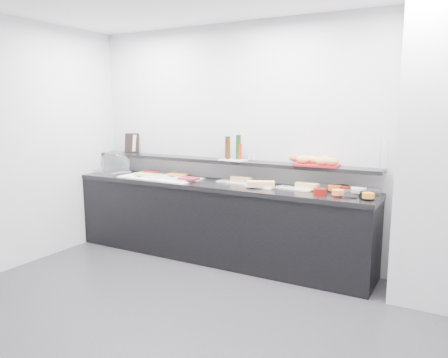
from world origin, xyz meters
The scene contains 57 objects.
ground centered at (0.00, 0.00, 0.00)m, with size 5.00×5.00×0.00m, color #2D2D30.
back_wall centered at (0.00, 2.00, 1.35)m, with size 5.00×0.02×2.70m, color silver.
column centered at (1.50, 1.65, 1.35)m, with size 0.50×0.50×2.70m, color silver.
buffet_cabinet centered at (-0.70, 1.70, 0.42)m, with size 3.60×0.60×0.85m, color black.
counter_top centered at (-0.70, 1.70, 0.88)m, with size 3.62×0.62×0.05m, color black.
wall_shelf centered at (-0.70, 1.88, 1.13)m, with size 3.60×0.25×0.04m, color black.
cloche_base centered at (-2.25, 1.68, 0.92)m, with size 0.44×0.29×0.04m, color #BBBCC2.
cloche_dome centered at (-2.22, 1.72, 1.03)m, with size 0.40×0.26×0.34m, color white.
linen_runner centered at (-1.45, 1.66, 0.91)m, with size 1.00×0.47×0.01m, color white.
platter_meat_a centered at (-1.72, 1.79, 0.92)m, with size 0.33×0.22×0.01m, color silver.
food_meat_a centered at (-1.70, 1.81, 0.94)m, with size 0.19×0.12×0.02m, color maroon.
platter_salmon centered at (-1.34, 1.86, 0.92)m, with size 0.26×0.17×0.01m, color white.
food_salmon centered at (-1.29, 1.78, 0.94)m, with size 0.23×0.14×0.02m, color orange.
platter_cheese centered at (-1.45, 1.57, 0.92)m, with size 0.31×0.20×0.01m, color white.
food_cheese centered at (-1.64, 1.59, 0.94)m, with size 0.21×0.14×0.02m, color #E6E259.
platter_meat_b centered at (-1.13, 1.60, 0.92)m, with size 0.29×0.19×0.01m, color silver.
food_meat_b centered at (-0.99, 1.59, 0.94)m, with size 0.22×0.14×0.02m, color maroon.
sandwich_plate_left centered at (-0.52, 1.81, 0.91)m, with size 0.39×0.17×0.01m, color white.
sandwich_food_left centered at (-0.42, 1.80, 0.94)m, with size 0.25×0.10×0.06m, color tan.
tongs_left centered at (-0.58, 1.74, 0.92)m, with size 0.01×0.01×0.16m, color #B3B6BA.
sandwich_plate_mid centered at (-0.13, 1.68, 0.91)m, with size 0.32×0.14×0.01m, color white.
sandwich_food_mid centered at (-0.11, 1.65, 0.94)m, with size 0.29×0.11×0.06m, color #E4AE77.
tongs_mid centered at (-0.17, 1.66, 0.92)m, with size 0.01×0.01×0.16m, color #B1B4B8.
sandwich_plate_right centered at (0.22, 1.78, 0.91)m, with size 0.40×0.17×0.01m, color silver.
sandwich_food_right centered at (0.36, 1.78, 0.94)m, with size 0.24×0.09×0.06m, color #D9BE71.
tongs_right centered at (0.10, 1.76, 0.92)m, with size 0.01×0.01×0.16m, color silver.
bowl_glass_fruit centered at (0.53, 1.82, 0.94)m, with size 0.18×0.18×0.07m, color silver.
fill_glass_fruit centered at (0.64, 1.79, 0.95)m, with size 0.14×0.14×0.05m, color #CD581C.
bowl_black_jam centered at (0.69, 1.84, 0.94)m, with size 0.16×0.16×0.07m, color black.
fill_black_jam centered at (0.76, 1.78, 0.95)m, with size 0.10×0.10×0.05m, color #5C170D.
bowl_glass_cream centered at (1.01, 1.81, 0.94)m, with size 0.16×0.16×0.07m, color white.
fill_glass_cream centered at (0.88, 1.80, 0.95)m, with size 0.16×0.16×0.05m, color white.
bowl_red_jam centered at (0.56, 1.56, 0.94)m, with size 0.12×0.12×0.07m, color maroon.
fill_red_jam centered at (0.56, 1.56, 0.95)m, with size 0.12×0.12×0.05m, color #59130C.
bowl_glass_salmon centered at (0.84, 1.59, 0.94)m, with size 0.15×0.15×0.07m, color white.
fill_glass_salmon centered at (0.73, 1.58, 0.95)m, with size 0.11×0.11×0.05m, color orange.
bowl_black_fruit centered at (1.00, 1.60, 0.94)m, with size 0.14×0.14×0.07m, color black.
fill_black_fruit centered at (1.02, 1.57, 0.95)m, with size 0.11×0.11×0.05m, color orange.
framed_print centered at (-2.13, 1.94, 1.28)m, with size 0.19×0.02×0.26m, color black.
print_art centered at (-2.16, 1.94, 1.28)m, with size 0.18×0.00×0.22m, color #C7AB8F.
condiment_tray centered at (-0.55, 1.84, 1.16)m, with size 0.30×0.18×0.01m, color white.
bottle_green_a centered at (-0.65, 1.90, 1.29)m, with size 0.06×0.06×0.26m, color #0E3416.
bottle_brown centered at (-0.62, 1.84, 1.28)m, with size 0.05×0.05×0.24m, color #3C210B.
bottle_green_b centered at (-0.50, 1.88, 1.30)m, with size 0.06×0.06×0.28m, color #0F3810.
bottle_hot centered at (-0.48, 1.88, 1.25)m, with size 0.04×0.04×0.18m, color #A21E0B.
shaker_salt centered at (-0.38, 1.92, 1.20)m, with size 0.03×0.03×0.07m, color silver.
shaker_pepper centered at (-0.31, 1.91, 1.20)m, with size 0.03×0.03×0.07m, color white.
bread_tray centered at (0.43, 1.89, 1.16)m, with size 0.45×0.31×0.02m, color #A31119.
bread_roll_nw centered at (0.16, 1.93, 1.21)m, with size 0.13×0.08×0.08m, color #B77045.
bread_roll_n centered at (0.49, 1.93, 1.21)m, with size 0.12×0.08×0.08m, color tan.
bread_roll_ne centered at (0.45, 1.93, 1.21)m, with size 0.12×0.08×0.08m, color #B37444.
bread_roll_sw centered at (0.28, 1.84, 1.21)m, with size 0.14×0.09×0.08m, color tan.
bread_roll_s centered at (0.50, 1.79, 1.21)m, with size 0.13×0.08×0.08m, color tan.
bread_roll_se centered at (0.60, 1.80, 1.21)m, with size 0.13×0.09×0.08m, color #C08B49.
bread_roll_midw centered at (0.28, 1.91, 1.21)m, with size 0.15×0.10×0.08m, color #BD8348.
bread_roll_mide centered at (0.37, 1.90, 1.21)m, with size 0.13×0.09×0.08m, color #D8AB52.
carafe centered at (1.09, 1.89, 1.30)m, with size 0.09×0.09×0.30m, color white.
Camera 1 is at (1.76, -2.55, 1.76)m, focal length 35.00 mm.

